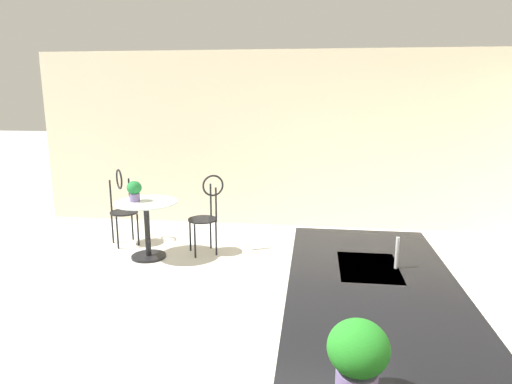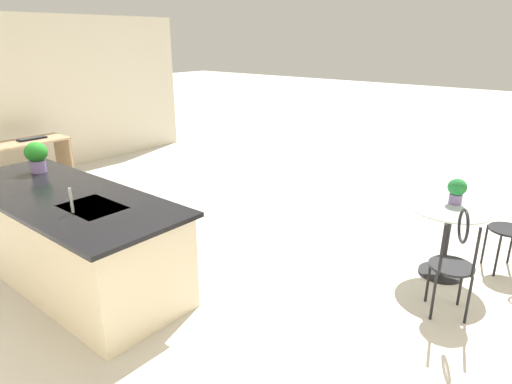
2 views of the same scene
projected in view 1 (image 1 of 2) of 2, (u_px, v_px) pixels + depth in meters
wall_left_window at (285, 140)px, 6.97m from camera, size 0.12×7.80×2.70m
kitchen_island at (375, 375)px, 2.64m from camera, size 2.80×1.06×0.92m
bistro_table at (147, 224)px, 5.72m from camera, size 0.80×0.80×0.74m
chair_near_window at (122, 203)px, 6.25m from camera, size 0.53×0.53×1.04m
chair_by_island at (207, 211)px, 5.87m from camera, size 0.51×0.52×1.04m
sink_faucet at (397, 253)px, 3.03m from camera, size 0.02×0.02×0.22m
potted_plant_on_table at (134, 190)px, 5.64m from camera, size 0.18×0.18×0.26m
potted_plant_counter_far at (358, 356)px, 1.71m from camera, size 0.24×0.24×0.33m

